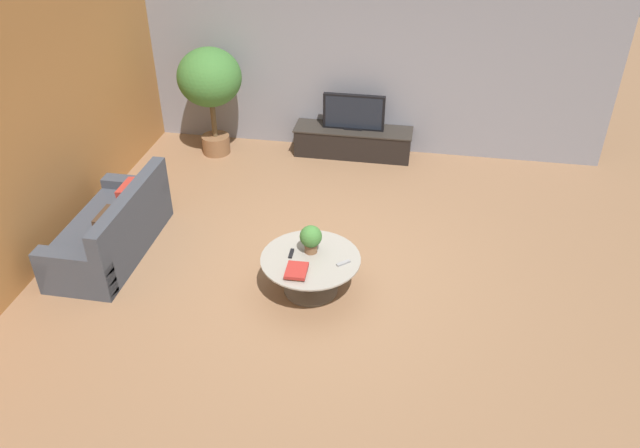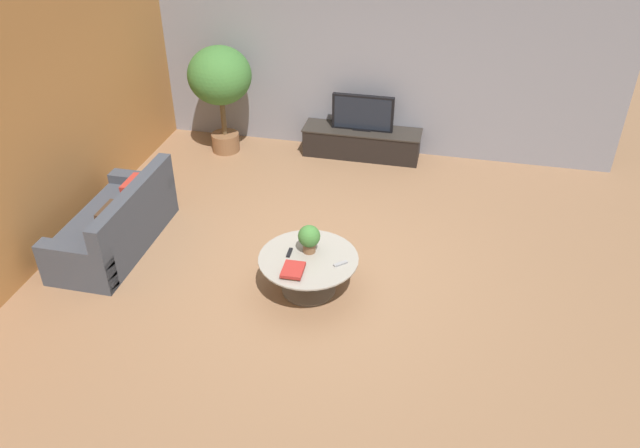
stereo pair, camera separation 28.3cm
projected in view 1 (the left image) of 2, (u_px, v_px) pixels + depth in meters
name	position (u px, v px, depth m)	size (l,w,h in m)	color
ground_plane	(320.00, 267.00, 7.32)	(24.00, 24.00, 0.00)	#8C6647
back_wall_stone	(358.00, 53.00, 9.17)	(7.40, 0.12, 3.00)	gray
side_wall_left	(43.00, 122.00, 7.13)	(0.12, 7.40, 3.00)	#B2753D
media_console	(353.00, 141.00, 9.61)	(1.80, 0.50, 0.44)	black
television	(354.00, 112.00, 9.35)	(0.93, 0.13, 0.55)	black
coffee_table	(311.00, 268.00, 6.81)	(1.09, 1.09, 0.44)	#756656
couch_by_wall	(113.00, 231.00, 7.44)	(0.84, 1.84, 0.84)	#3D424C
potted_palm_tall	(210.00, 82.00, 9.16)	(0.95, 0.95, 1.66)	brown
potted_plant_tabletop	(311.00, 238.00, 6.73)	(0.24, 0.24, 0.33)	brown
book_stack	(296.00, 271.00, 6.49)	(0.23, 0.29, 0.06)	gold
remote_black	(291.00, 253.00, 6.79)	(0.04, 0.16, 0.02)	black
remote_silver	(343.00, 263.00, 6.64)	(0.04, 0.16, 0.02)	gray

